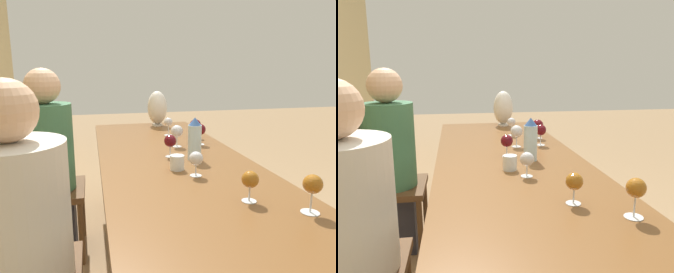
# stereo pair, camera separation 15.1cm
# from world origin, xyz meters

# --- Properties ---
(ground_plane) EXTENTS (14.00, 14.00, 0.00)m
(ground_plane) POSITION_xyz_m (0.00, 0.00, 0.00)
(ground_plane) COLOR #937551
(dining_table) EXTENTS (2.45, 0.85, 0.73)m
(dining_table) POSITION_xyz_m (0.00, 0.00, 0.65)
(dining_table) COLOR brown
(dining_table) RESTS_ON ground_plane
(water_bottle) EXTENTS (0.08, 0.08, 0.25)m
(water_bottle) POSITION_xyz_m (-0.05, -0.11, 0.84)
(water_bottle) COLOR silver
(water_bottle) RESTS_ON dining_table
(water_tumbler) EXTENTS (0.07, 0.07, 0.08)m
(water_tumbler) POSITION_xyz_m (-0.21, 0.04, 0.76)
(water_tumbler) COLOR silver
(water_tumbler) RESTS_ON dining_table
(vase) EXTENTS (0.17, 0.17, 0.31)m
(vase) POSITION_xyz_m (1.08, -0.12, 0.89)
(vase) COLOR silver
(vase) RESTS_ON dining_table
(wine_glass_0) EXTENTS (0.07, 0.07, 0.12)m
(wine_glass_0) POSITION_xyz_m (-0.32, -0.03, 0.81)
(wine_glass_0) COLOR silver
(wine_glass_0) RESTS_ON dining_table
(wine_glass_1) EXTENTS (0.08, 0.08, 0.15)m
(wine_glass_1) POSITION_xyz_m (0.27, -0.09, 0.83)
(wine_glass_1) COLOR silver
(wine_glass_1) RESTS_ON dining_table
(wine_glass_2) EXTENTS (0.07, 0.07, 0.15)m
(wine_glass_2) POSITION_xyz_m (-0.81, -0.31, 0.83)
(wine_glass_2) COLOR silver
(wine_glass_2) RESTS_ON dining_table
(wine_glass_3) EXTENTS (0.07, 0.07, 0.14)m
(wine_glass_3) POSITION_xyz_m (0.64, -0.12, 0.83)
(wine_glass_3) COLOR silver
(wine_glass_3) RESTS_ON dining_table
(wine_glass_4) EXTENTS (0.08, 0.08, 0.14)m
(wine_glass_4) POSITION_xyz_m (0.50, -0.29, 0.82)
(wine_glass_4) COLOR silver
(wine_glass_4) RESTS_ON dining_table
(wine_glass_5) EXTENTS (0.07, 0.07, 0.13)m
(wine_glass_5) POSITION_xyz_m (0.04, 0.01, 0.82)
(wine_glass_5) COLOR silver
(wine_glass_5) RESTS_ON dining_table
(wine_glass_6) EXTENTS (0.07, 0.07, 0.14)m
(wine_glass_6) POSITION_xyz_m (0.29, -0.26, 0.83)
(wine_glass_6) COLOR silver
(wine_glass_6) RESTS_ON dining_table
(wine_glass_7) EXTENTS (0.07, 0.07, 0.13)m
(wine_glass_7) POSITION_xyz_m (-0.67, -0.14, 0.81)
(wine_glass_7) COLOR silver
(wine_glass_7) RESTS_ON dining_table
(chair_far) EXTENTS (0.44, 0.44, 0.88)m
(chair_far) POSITION_xyz_m (0.38, 0.81, 0.49)
(chair_far) COLOR brown
(chair_far) RESTS_ON ground_plane
(person_near) EXTENTS (0.39, 0.39, 1.22)m
(person_near) POSITION_xyz_m (-0.57, 0.73, 0.64)
(person_near) COLOR #2D2D38
(person_near) RESTS_ON ground_plane
(person_far) EXTENTS (0.33, 0.33, 1.24)m
(person_far) POSITION_xyz_m (0.38, 0.73, 0.67)
(person_far) COLOR #2D2D38
(person_far) RESTS_ON ground_plane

